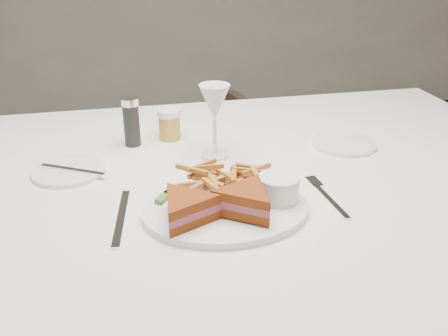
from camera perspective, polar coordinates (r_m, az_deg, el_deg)
table at (r=1.30m, az=-0.43°, el=-16.19°), size 1.64×1.11×0.75m
chair_far at (r=2.15m, az=-2.51°, el=-0.06°), size 0.74×0.71×0.62m
table_setting at (r=1.03m, az=-0.90°, el=-0.69°), size 0.83×0.60×0.18m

